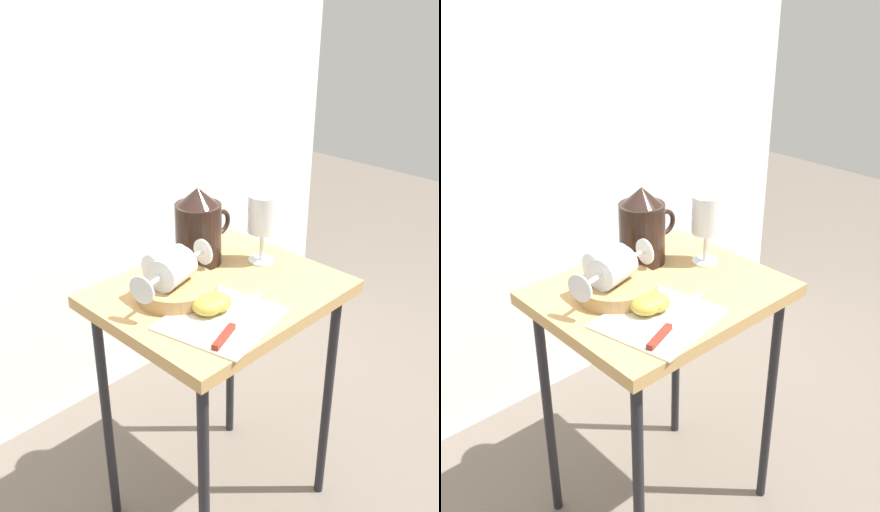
% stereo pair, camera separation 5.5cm
% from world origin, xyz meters
% --- Properties ---
extents(ground_plane, '(6.00, 6.00, 0.00)m').
position_xyz_m(ground_plane, '(0.00, 0.00, 0.00)').
color(ground_plane, '#665B51').
extents(curtain_drape, '(2.40, 0.03, 1.97)m').
position_xyz_m(curtain_drape, '(0.00, 0.64, 0.99)').
color(curtain_drape, white).
rests_on(curtain_drape, ground_plane).
extents(table, '(0.52, 0.42, 0.67)m').
position_xyz_m(table, '(0.00, 0.00, 0.59)').
color(table, tan).
rests_on(table, ground_plane).
extents(linen_napkin, '(0.26, 0.25, 0.00)m').
position_xyz_m(linen_napkin, '(-0.09, -0.10, 0.67)').
color(linen_napkin, silver).
rests_on(linen_napkin, table).
extents(basket_tray, '(0.18, 0.18, 0.03)m').
position_xyz_m(basket_tray, '(-0.09, 0.04, 0.68)').
color(basket_tray, '#AD8451').
rests_on(basket_tray, table).
extents(pitcher, '(0.16, 0.11, 0.19)m').
position_xyz_m(pitcher, '(0.06, 0.13, 0.75)').
color(pitcher, black).
rests_on(pitcher, table).
extents(wine_glass_upright, '(0.07, 0.07, 0.17)m').
position_xyz_m(wine_glass_upright, '(0.17, 0.02, 0.78)').
color(wine_glass_upright, silver).
rests_on(wine_glass_upright, table).
extents(wine_glass_tipped_near, '(0.15, 0.08, 0.08)m').
position_xyz_m(wine_glass_tipped_near, '(-0.10, 0.06, 0.74)').
color(wine_glass_tipped_near, silver).
rests_on(wine_glass_tipped_near, basket_tray).
extents(wine_glass_tipped_far, '(0.17, 0.10, 0.07)m').
position_xyz_m(wine_glass_tipped_far, '(-0.11, 0.04, 0.74)').
color(wine_glass_tipped_far, silver).
rests_on(wine_glass_tipped_far, basket_tray).
extents(apple_half_left, '(0.07, 0.07, 0.04)m').
position_xyz_m(apple_half_left, '(-0.10, -0.06, 0.69)').
color(apple_half_left, '#B29938').
rests_on(apple_half_left, linen_napkin).
extents(apple_half_right, '(0.07, 0.07, 0.04)m').
position_xyz_m(apple_half_right, '(-0.08, -0.07, 0.69)').
color(apple_half_right, '#B29938').
rests_on(apple_half_right, linen_napkin).
extents(knife, '(0.23, 0.10, 0.01)m').
position_xyz_m(knife, '(-0.10, -0.14, 0.68)').
color(knife, silver).
rests_on(knife, linen_napkin).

